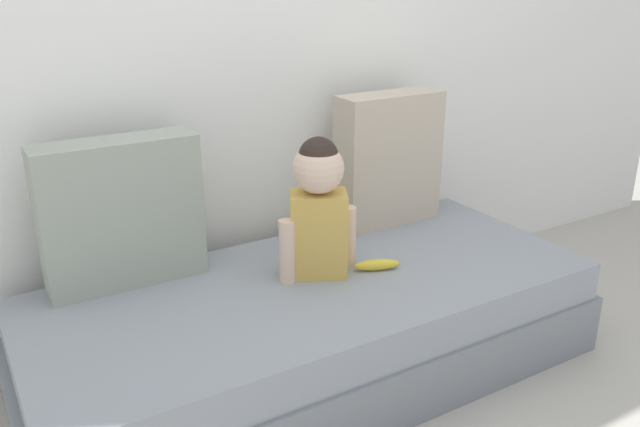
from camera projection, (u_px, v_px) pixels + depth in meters
name	position (u px, v px, depth m)	size (l,w,h in m)	color
ground_plane	(315.00, 371.00, 2.43)	(12.00, 12.00, 0.00)	#B2ADA3
back_wall	(237.00, 16.00, 2.45)	(5.24, 0.10, 2.47)	white
couch	(315.00, 328.00, 2.36)	(2.04, 0.88, 0.37)	gray
throw_pillow_left	(121.00, 213.00, 2.21)	(0.53, 0.16, 0.51)	#99A393
throw_pillow_right	(388.00, 159.00, 2.74)	(0.45, 0.16, 0.56)	#C1B29E
toddler	(318.00, 203.00, 2.26)	(0.31, 0.21, 0.50)	gold
banana	(377.00, 265.00, 2.37)	(0.17, 0.04, 0.04)	yellow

